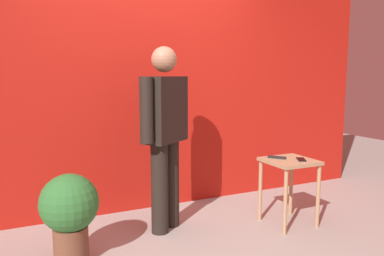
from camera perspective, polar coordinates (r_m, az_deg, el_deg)
The scene contains 6 objects.
back_wall_red at distance 4.04m, azimuth -7.15°, elevation 11.32°, with size 5.59×0.12×3.32m, color #B41B12.
standing_person at distance 3.43m, azimuth -4.08°, elevation -0.22°, with size 0.59×0.47×1.66m.
side_table at distance 3.74m, azimuth 14.29°, elevation -6.44°, with size 0.44×0.44×0.63m.
cell_phone at distance 3.73m, azimuth 15.95°, elevation -4.52°, with size 0.07×0.14×0.01m, color black.
tv_remote at distance 3.74m, azimuth 12.54°, elevation -4.29°, with size 0.04×0.17×0.02m, color black.
potted_plant at distance 3.07m, azimuth -17.79°, elevation -11.65°, with size 0.44×0.44×0.69m.
Camera 1 is at (-1.26, -2.54, 1.42)m, focal length 35.78 mm.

